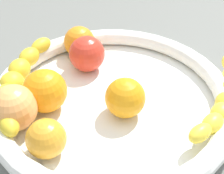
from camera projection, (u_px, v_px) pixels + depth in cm
name	position (u px, v px, depth cm)	size (l,w,h in cm)	color
kitchen_counter	(112.00, 118.00, 50.24)	(120.00, 120.00, 3.00)	slate
fruit_bowl	(112.00, 99.00, 47.66)	(36.85, 36.85, 4.90)	white
banana_draped_left	(223.00, 99.00, 45.16)	(19.91, 10.29, 3.97)	yellow
banana_draped_right	(17.00, 82.00, 47.90)	(16.59, 18.33, 4.32)	yellow
orange_front	(46.00, 139.00, 38.96)	(5.17, 5.17, 5.17)	orange
orange_mid_left	(123.00, 99.00, 44.11)	(5.86, 5.86, 5.86)	orange
orange_mid_right	(79.00, 42.00, 56.15)	(5.63, 5.63, 5.63)	orange
orange_rear	(45.00, 91.00, 45.07)	(6.44, 6.44, 6.44)	orange
tomato_red	(87.00, 54.00, 52.73)	(6.12, 6.12, 6.12)	red
peach_blush	(14.00, 108.00, 42.32)	(6.48, 6.48, 6.48)	#F9A557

